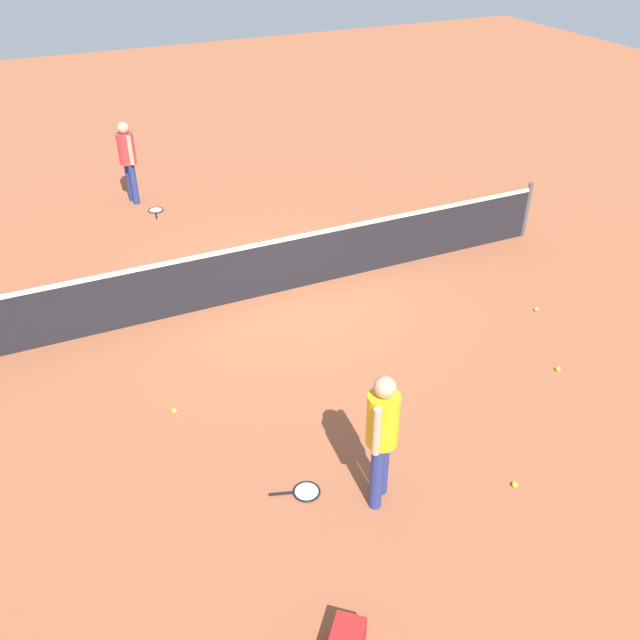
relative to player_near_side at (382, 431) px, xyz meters
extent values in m
plane|color=#9E5638|center=(0.70, 4.61, -1.01)|extent=(40.00, 40.00, 0.00)
cylinder|color=#4C4C51|center=(5.70, 4.61, -0.47)|extent=(0.09, 0.09, 1.07)
cube|color=black|center=(0.70, 4.61, -0.55)|extent=(10.00, 0.02, 0.91)
cube|color=white|center=(0.70, 4.61, -0.07)|extent=(10.00, 0.04, 0.06)
cylinder|color=navy|center=(0.08, 0.08, -0.58)|extent=(0.20, 0.20, 0.85)
cylinder|color=navy|center=(-0.08, -0.08, -0.58)|extent=(0.20, 0.20, 0.85)
cylinder|color=yellow|center=(0.00, 0.00, 0.15)|extent=(0.48, 0.48, 0.62)
cylinder|color=tan|center=(0.15, 0.15, 0.17)|extent=(0.13, 0.13, 0.58)
cylinder|color=tan|center=(-0.15, -0.15, 0.17)|extent=(0.13, 0.13, 0.58)
sphere|color=tan|center=(0.00, 0.00, 0.58)|extent=(0.33, 0.33, 0.23)
cylinder|color=navy|center=(-0.78, 9.46, -0.58)|extent=(0.16, 0.16, 0.85)
cylinder|color=navy|center=(-0.73, 9.24, -0.58)|extent=(0.16, 0.16, 0.85)
cylinder|color=red|center=(-0.75, 9.35, 0.15)|extent=(0.40, 0.40, 0.62)
cylinder|color=tan|center=(-0.80, 9.56, 0.17)|extent=(0.11, 0.11, 0.58)
cylinder|color=tan|center=(-0.71, 9.14, 0.17)|extent=(0.11, 0.11, 0.58)
sphere|color=tan|center=(-0.75, 9.35, 0.58)|extent=(0.27, 0.27, 0.23)
torus|color=black|center=(-0.69, 0.40, -1.00)|extent=(0.40, 0.40, 0.02)
cylinder|color=silver|center=(-0.69, 0.40, -1.00)|extent=(0.34, 0.34, 0.00)
cylinder|color=black|center=(-0.96, 0.49, -0.99)|extent=(0.28, 0.12, 0.03)
torus|color=black|center=(-0.45, 8.71, -1.00)|extent=(0.37, 0.37, 0.02)
cylinder|color=silver|center=(-0.45, 8.71, -1.00)|extent=(0.31, 0.31, 0.00)
cylinder|color=black|center=(-0.51, 8.43, -0.99)|extent=(0.09, 0.28, 0.03)
sphere|color=#C6E033|center=(4.16, 2.34, -0.98)|extent=(0.07, 0.07, 0.07)
sphere|color=#C6E033|center=(3.41, 0.98, -0.98)|extent=(0.07, 0.07, 0.07)
sphere|color=#C6E033|center=(1.49, -0.51, -0.98)|extent=(0.07, 0.07, 0.07)
sphere|color=#C6E033|center=(-1.70, 2.35, -0.98)|extent=(0.07, 0.07, 0.07)
cylinder|color=black|center=(-1.02, -1.34, -0.87)|extent=(0.27, 0.25, 0.27)
camera|label=1|loc=(-2.75, -4.45, 4.80)|focal=37.93mm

